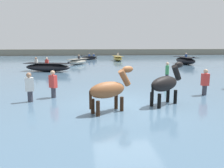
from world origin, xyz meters
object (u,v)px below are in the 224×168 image
Objects in this scene: person_wading_close at (53,88)px; person_wading_mid at (205,86)px; horse_trailing_black at (166,85)px; boat_far_offshore at (48,67)px; boat_mid_outer at (89,58)px; boat_far_inshore at (78,62)px; boat_near_port at (118,58)px; boat_distant_east at (185,60)px; horse_lead_chestnut at (109,91)px; person_onlooker_left at (167,74)px; person_onlooker_right at (30,91)px.

person_wading_close is 1.00× the size of person_wading_mid.
boat_far_offshore is at bearing 119.10° from horse_trailing_black.
boat_far_offshore is at bearing 130.96° from person_wading_mid.
boat_far_inshore is at bearing -100.05° from boat_mid_outer.
person_wading_close reaches higher than boat_near_port.
boat_distant_east reaches higher than boat_near_port.
horse_lead_chestnut is at bearing -71.19° from boat_far_offshore.
horse_lead_chestnut is 26.40m from boat_mid_outer.
horse_trailing_black is 5.66m from person_onlooker_left.
boat_far_offshore is 13.90m from boat_near_port.
person_wading_mid reaches higher than boat_near_port.
person_onlooker_left is (6.45, 3.65, 0.00)m from person_wading_close.
boat_distant_east reaches higher than person_onlooker_left.
horse_trailing_black is at bearing -77.33° from boat_far_inshore.
person_onlooker_left is (2.02, 5.28, -0.34)m from horse_trailing_black.
boat_mid_outer is (-0.39, 26.40, -0.47)m from horse_lead_chestnut.
person_onlooker_right and person_onlooker_left have the same top height.
horse_trailing_black is 1.26× the size of person_wading_mid.
person_wading_close is at bearing 133.57° from horse_lead_chestnut.
person_onlooker_right is (1.08, -10.37, 0.07)m from boat_far_offshore.
horse_trailing_black reaches higher than person_onlooker_left.
boat_near_port is (3.95, -2.74, 0.06)m from boat_mid_outer.
boat_mid_outer is 1.51× the size of person_wading_close.
horse_trailing_black reaches higher than boat_far_offshore.
person_wading_mid is at bearing -85.12° from person_onlooker_left.
horse_lead_chestnut is at bearing -125.38° from person_onlooker_left.
horse_lead_chestnut is 2.33m from horse_trailing_black.
boat_far_offshore is 10.34m from person_onlooker_left.
horse_lead_chestnut is 23.92m from boat_near_port.
person_onlooker_left is at bearing 69.07° from horse_trailing_black.
person_onlooker_left is (-6.54, -11.67, 0.02)m from boat_distant_east.
boat_distant_east is 2.52× the size of person_onlooker_left.
person_wading_close reaches higher than boat_mid_outer.
boat_far_offshore is at bearing 108.81° from horse_lead_chestnut.
boat_distant_east is (10.78, 17.64, -0.32)m from horse_lead_chestnut.
person_onlooker_left is at bearing 94.88° from person_wading_mid.
horse_trailing_black is at bearing -110.93° from person_onlooker_left.
horse_trailing_black is 1.26× the size of person_onlooker_right.
horse_lead_chestnut is 1.21× the size of person_wading_mid.
boat_far_offshore is 2.56× the size of person_onlooker_right.
horse_trailing_black is 1.26× the size of person_wading_close.
boat_far_inshore is at bearing 95.50° from horse_lead_chestnut.
horse_lead_chestnut is 3.49m from person_onlooker_right.
boat_far_offshore is 1.19× the size of boat_far_inshore.
boat_far_inshore reaches higher than boat_mid_outer.
boat_far_offshore is (-3.72, -14.33, 0.09)m from boat_mid_outer.
boat_distant_east is at bearing 20.52° from boat_far_offshore.
boat_near_port is 22.93m from person_onlooker_right.
horse_lead_chestnut is 1.21× the size of person_onlooker_left.
horse_trailing_black is at bearing -116.79° from boat_distant_east.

